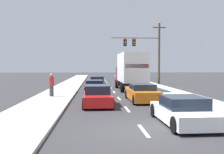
{
  "coord_description": "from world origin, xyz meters",
  "views": [
    {
      "loc": [
        -1.88,
        -9.8,
        2.47
      ],
      "look_at": [
        -0.5,
        10.48,
        1.64
      ],
      "focal_mm": 41.73,
      "sensor_mm": 36.0,
      "label": 1
    }
  ],
  "objects_px": {
    "car_navy": "(94,88)",
    "traffic_signal_mast": "(140,47)",
    "car_orange": "(142,93)",
    "pedestrian_near_corner": "(51,85)",
    "car_gray": "(97,82)",
    "car_red": "(97,96)",
    "utility_pole_mid": "(159,53)",
    "car_white": "(183,111)",
    "box_truck": "(131,70)"
  },
  "relations": [
    {
      "from": "car_gray",
      "to": "car_red",
      "type": "height_order",
      "value": "car_gray"
    },
    {
      "from": "car_orange",
      "to": "pedestrian_near_corner",
      "type": "bearing_deg",
      "value": 161.2
    },
    {
      "from": "car_navy",
      "to": "car_gray",
      "type": "bearing_deg",
      "value": 87.57
    },
    {
      "from": "car_gray",
      "to": "car_orange",
      "type": "relative_size",
      "value": 0.99
    },
    {
      "from": "car_gray",
      "to": "utility_pole_mid",
      "type": "relative_size",
      "value": 0.55
    },
    {
      "from": "car_orange",
      "to": "car_red",
      "type": "bearing_deg",
      "value": -151.95
    },
    {
      "from": "box_truck",
      "to": "car_orange",
      "type": "relative_size",
      "value": 1.67
    },
    {
      "from": "traffic_signal_mast",
      "to": "utility_pole_mid",
      "type": "xyz_separation_m",
      "value": [
        2.68,
        -0.01,
        -0.78
      ]
    },
    {
      "from": "car_orange",
      "to": "car_white",
      "type": "xyz_separation_m",
      "value": [
        0.44,
        -7.33,
        -0.04
      ]
    },
    {
      "from": "utility_pole_mid",
      "to": "pedestrian_near_corner",
      "type": "bearing_deg",
      "value": -128.95
    },
    {
      "from": "car_white",
      "to": "traffic_signal_mast",
      "type": "bearing_deg",
      "value": 84.21
    },
    {
      "from": "box_truck",
      "to": "car_navy",
      "type": "bearing_deg",
      "value": -139.86
    },
    {
      "from": "car_gray",
      "to": "box_truck",
      "type": "relative_size",
      "value": 0.59
    },
    {
      "from": "car_navy",
      "to": "car_red",
      "type": "distance_m",
      "value": 6.85
    },
    {
      "from": "car_red",
      "to": "utility_pole_mid",
      "type": "distance_m",
      "value": 21.49
    },
    {
      "from": "traffic_signal_mast",
      "to": "utility_pole_mid",
      "type": "distance_m",
      "value": 2.79
    },
    {
      "from": "car_red",
      "to": "car_white",
      "type": "height_order",
      "value": "car_red"
    },
    {
      "from": "car_navy",
      "to": "utility_pole_mid",
      "type": "xyz_separation_m",
      "value": [
        9.01,
        12.39,
        3.8
      ]
    },
    {
      "from": "car_white",
      "to": "utility_pole_mid",
      "type": "distance_m",
      "value": 25.69
    },
    {
      "from": "car_navy",
      "to": "car_orange",
      "type": "height_order",
      "value": "car_navy"
    },
    {
      "from": "car_gray",
      "to": "pedestrian_near_corner",
      "type": "distance_m",
      "value": 11.06
    },
    {
      "from": "car_orange",
      "to": "car_white",
      "type": "relative_size",
      "value": 1.09
    },
    {
      "from": "utility_pole_mid",
      "to": "car_navy",
      "type": "bearing_deg",
      "value": -126.04
    },
    {
      "from": "pedestrian_near_corner",
      "to": "box_truck",
      "type": "bearing_deg",
      "value": 40.47
    },
    {
      "from": "box_truck",
      "to": "car_orange",
      "type": "xyz_separation_m",
      "value": [
        -0.35,
        -8.29,
        -1.52
      ]
    },
    {
      "from": "car_gray",
      "to": "utility_pole_mid",
      "type": "bearing_deg",
      "value": 29.03
    },
    {
      "from": "car_navy",
      "to": "pedestrian_near_corner",
      "type": "height_order",
      "value": "pedestrian_near_corner"
    },
    {
      "from": "car_red",
      "to": "car_white",
      "type": "xyz_separation_m",
      "value": [
        3.62,
        -5.63,
        -0.04
      ]
    },
    {
      "from": "box_truck",
      "to": "traffic_signal_mast",
      "type": "bearing_deg",
      "value": 74.24
    },
    {
      "from": "traffic_signal_mast",
      "to": "car_orange",
      "type": "bearing_deg",
      "value": -99.59
    },
    {
      "from": "car_orange",
      "to": "pedestrian_near_corner",
      "type": "xyz_separation_m",
      "value": [
        -6.69,
        2.28,
        0.44
      ]
    },
    {
      "from": "car_orange",
      "to": "utility_pole_mid",
      "type": "relative_size",
      "value": 0.56
    },
    {
      "from": "car_navy",
      "to": "traffic_signal_mast",
      "type": "relative_size",
      "value": 0.62
    },
    {
      "from": "car_orange",
      "to": "traffic_signal_mast",
      "type": "relative_size",
      "value": 0.66
    },
    {
      "from": "car_white",
      "to": "pedestrian_near_corner",
      "type": "xyz_separation_m",
      "value": [
        -7.14,
        9.61,
        0.48
      ]
    },
    {
      "from": "car_white",
      "to": "car_navy",
      "type": "bearing_deg",
      "value": 107.0
    },
    {
      "from": "car_orange",
      "to": "car_white",
      "type": "distance_m",
      "value": 7.34
    },
    {
      "from": "traffic_signal_mast",
      "to": "car_red",
      "type": "bearing_deg",
      "value": -107.7
    },
    {
      "from": "box_truck",
      "to": "pedestrian_near_corner",
      "type": "bearing_deg",
      "value": -139.53
    },
    {
      "from": "car_gray",
      "to": "traffic_signal_mast",
      "type": "relative_size",
      "value": 0.65
    },
    {
      "from": "car_white",
      "to": "car_red",
      "type": "bearing_deg",
      "value": 122.71
    },
    {
      "from": "car_navy",
      "to": "car_red",
      "type": "bearing_deg",
      "value": -88.36
    },
    {
      "from": "traffic_signal_mast",
      "to": "pedestrian_near_corner",
      "type": "relative_size",
      "value": 4.05
    },
    {
      "from": "box_truck",
      "to": "traffic_signal_mast",
      "type": "relative_size",
      "value": 1.1
    },
    {
      "from": "car_orange",
      "to": "traffic_signal_mast",
      "type": "bearing_deg",
      "value": 80.41
    },
    {
      "from": "car_navy",
      "to": "pedestrian_near_corner",
      "type": "xyz_separation_m",
      "value": [
        -3.32,
        -2.87,
        0.46
      ]
    },
    {
      "from": "utility_pole_mid",
      "to": "box_truck",
      "type": "bearing_deg",
      "value": -119.77
    },
    {
      "from": "car_gray",
      "to": "car_navy",
      "type": "xyz_separation_m",
      "value": [
        -0.32,
        -7.56,
        -0.02
      ]
    },
    {
      "from": "box_truck",
      "to": "traffic_signal_mast",
      "type": "xyz_separation_m",
      "value": [
        2.61,
        9.26,
        3.05
      ]
    },
    {
      "from": "car_white",
      "to": "car_orange",
      "type": "bearing_deg",
      "value": 93.44
    }
  ]
}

